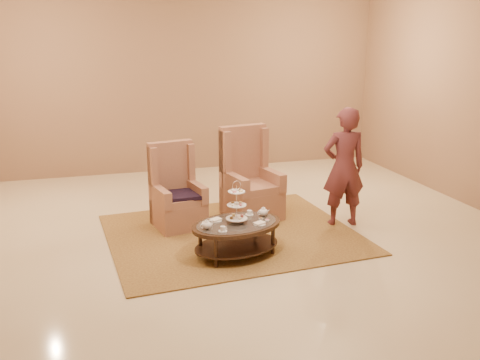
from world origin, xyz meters
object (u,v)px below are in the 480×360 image
object	(u,v)px
tea_table	(237,229)
armchair_right	(249,187)
armchair_left	(176,199)
person	(344,167)

from	to	relation	value
tea_table	armchair_right	xyz separation A→B (m)	(0.58, 1.36, 0.10)
tea_table	armchair_right	world-z (taller)	armchair_right
armchair_left	person	xyz separation A→B (m)	(2.26, -0.59, 0.44)
armchair_right	person	world-z (taller)	person
armchair_left	person	world-z (taller)	person
tea_table	person	world-z (taller)	person
tea_table	person	bearing A→B (deg)	6.59
person	tea_table	bearing A→B (deg)	25.15
tea_table	armchair_right	distance (m)	1.48
tea_table	armchair_left	xyz separation A→B (m)	(-0.53, 1.24, 0.05)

